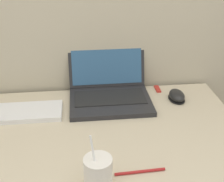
{
  "coord_description": "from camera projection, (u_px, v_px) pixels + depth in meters",
  "views": [
    {
      "loc": [
        -0.04,
        -0.53,
        1.39
      ],
      "look_at": [
        0.07,
        0.54,
        0.83
      ],
      "focal_mm": 50.0,
      "sensor_mm": 36.0,
      "label": 1
    }
  ],
  "objects": [
    {
      "name": "laptop",
      "position": [
        109.0,
        85.0,
        1.33
      ],
      "size": [
        0.34,
        0.32,
        0.26
      ],
      "color": "#232326",
      "rests_on": "desk"
    },
    {
      "name": "drink_cup",
      "position": [
        98.0,
        174.0,
        0.85
      ],
      "size": [
        0.08,
        0.08,
        0.18
      ],
      "color": "silver",
      "rests_on": "desk"
    },
    {
      "name": "computer_mouse",
      "position": [
        177.0,
        96.0,
        1.33
      ],
      "size": [
        0.07,
        0.11,
        0.04
      ],
      "color": "black",
      "rests_on": "desk"
    },
    {
      "name": "external_keyboard",
      "position": [
        11.0,
        113.0,
        1.22
      ],
      "size": [
        0.4,
        0.14,
        0.02
      ],
      "color": "silver",
      "rests_on": "desk"
    },
    {
      "name": "usb_stick",
      "position": [
        157.0,
        89.0,
        1.42
      ],
      "size": [
        0.02,
        0.06,
        0.01
      ],
      "color": "#B2261E",
      "rests_on": "desk"
    },
    {
      "name": "pen",
      "position": [
        140.0,
        172.0,
        0.93
      ],
      "size": [
        0.15,
        0.02,
        0.01
      ],
      "color": "#A51E1E",
      "rests_on": "desk"
    }
  ]
}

